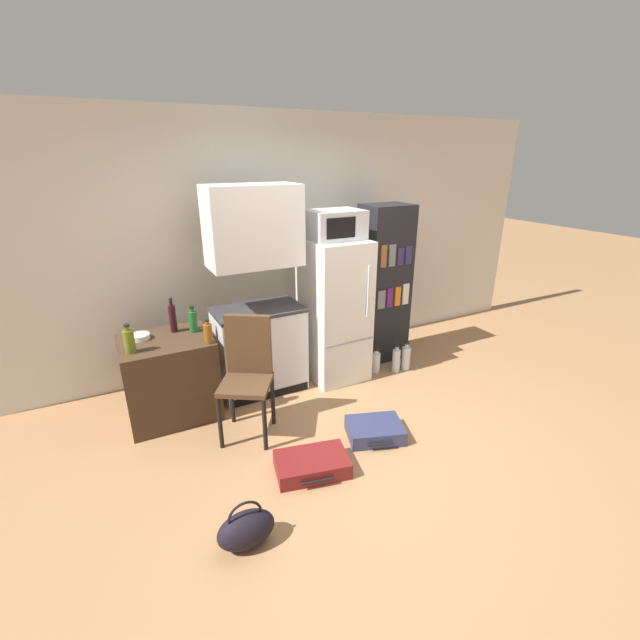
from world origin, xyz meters
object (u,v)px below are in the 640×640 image
at_px(water_bottle_middle, 376,362).
at_px(suitcase_large_flat, 375,430).
at_px(chair, 247,367).
at_px(kitchen_hutch, 257,301).
at_px(refrigerator, 334,310).
at_px(handbag, 246,529).
at_px(water_bottle_front, 396,360).
at_px(microwave, 335,225).
at_px(side_table, 170,377).
at_px(bottle_amber_beer, 208,333).
at_px(bottle_green_tall, 193,321).
at_px(bowl, 140,337).
at_px(suitcase_small_flat, 312,464).
at_px(bottle_olive_oil, 129,341).
at_px(bottle_wine_dark, 173,318).
at_px(bookshelf, 383,285).

bearing_deg(water_bottle_middle, suitcase_large_flat, -124.59).
bearing_deg(chair, water_bottle_middle, 44.68).
height_order(kitchen_hutch, refrigerator, kitchen_hutch).
height_order(suitcase_large_flat, handbag, handbag).
height_order(suitcase_large_flat, water_bottle_front, water_bottle_front).
relative_size(handbag, water_bottle_front, 1.11).
distance_m(refrigerator, microwave, 0.88).
bearing_deg(water_bottle_front, side_table, 173.07).
bearing_deg(chair, refrigerator, 57.84).
height_order(side_table, suitcase_large_flat, side_table).
bearing_deg(bottle_amber_beer, bottle_green_tall, 100.13).
bearing_deg(bottle_amber_beer, microwave, 10.56).
relative_size(bottle_green_tall, water_bottle_middle, 0.84).
xyz_separation_m(bowl, suitcase_large_flat, (1.63, -1.26, -0.71)).
xyz_separation_m(kitchen_hutch, microwave, (0.80, -0.08, 0.68)).
xyz_separation_m(chair, water_bottle_front, (1.77, 0.28, -0.47)).
height_order(side_table, kitchen_hutch, kitchen_hutch).
distance_m(microwave, handbag, 2.74).
xyz_separation_m(side_table, bowl, (-0.19, 0.10, 0.40)).
relative_size(side_table, microwave, 1.47).
bearing_deg(bowl, suitcase_small_flat, -55.18).
height_order(microwave, suitcase_small_flat, microwave).
relative_size(microwave, bottle_olive_oil, 2.11).
relative_size(bottle_green_tall, bowl, 1.48).
xyz_separation_m(bottle_olive_oil, chair, (0.84, -0.41, -0.25)).
distance_m(side_table, water_bottle_front, 2.35).
bearing_deg(refrigerator, handbag, -132.42).
distance_m(bottle_wine_dark, suitcase_small_flat, 1.78).
height_order(bottle_olive_oil, suitcase_small_flat, bottle_olive_oil).
height_order(bowl, water_bottle_middle, bowl).
height_order(chair, suitcase_small_flat, chair).
distance_m(kitchen_hutch, water_bottle_front, 1.68).
height_order(bookshelf, water_bottle_front, bookshelf).
xyz_separation_m(kitchen_hutch, suitcase_large_flat, (0.56, -1.23, -0.87)).
distance_m(bottle_olive_oil, suitcase_small_flat, 1.75).
distance_m(bottle_olive_oil, suitcase_large_flat, 2.15).
bearing_deg(bottle_olive_oil, bookshelf, 6.03).
relative_size(side_table, bottle_green_tall, 3.13).
xyz_separation_m(kitchen_hutch, suitcase_small_flat, (-0.10, -1.37, -0.87)).
bearing_deg(bookshelf, kitchen_hutch, -177.90).
xyz_separation_m(side_table, bottle_amber_beer, (0.32, -0.26, 0.46)).
relative_size(bottle_amber_beer, bowl, 1.31).
height_order(kitchen_hutch, suitcase_large_flat, kitchen_hutch).
height_order(kitchen_hutch, handbag, kitchen_hutch).
height_order(bottle_green_tall, bottle_wine_dark, bottle_wine_dark).
bearing_deg(bottle_wine_dark, microwave, -5.15).
height_order(microwave, bottle_wine_dark, microwave).
height_order(kitchen_hutch, bottle_olive_oil, kitchen_hutch).
bearing_deg(bottle_wine_dark, suitcase_small_flat, -64.80).
height_order(chair, handbag, chair).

